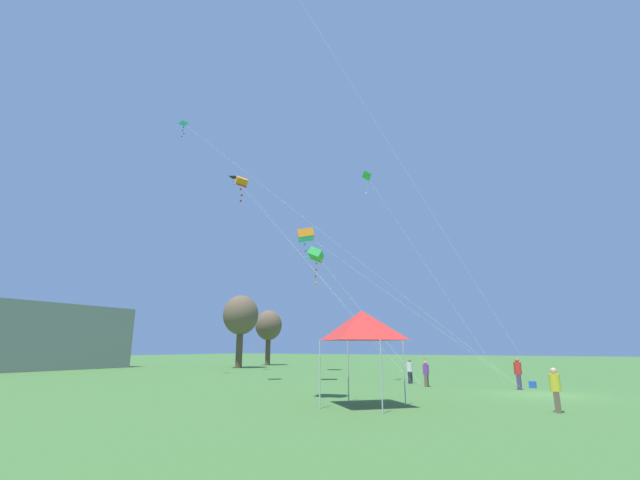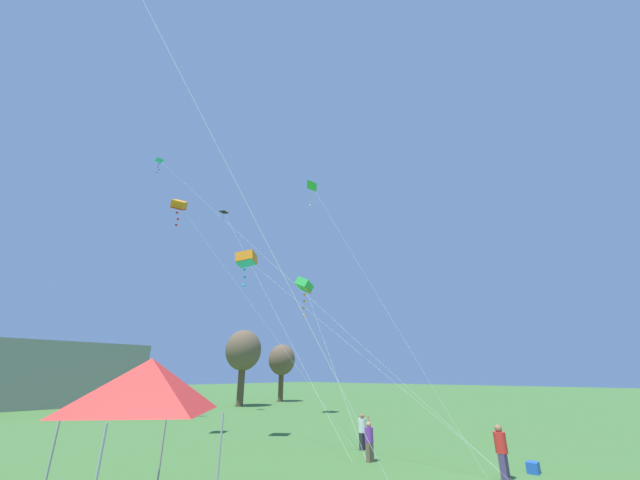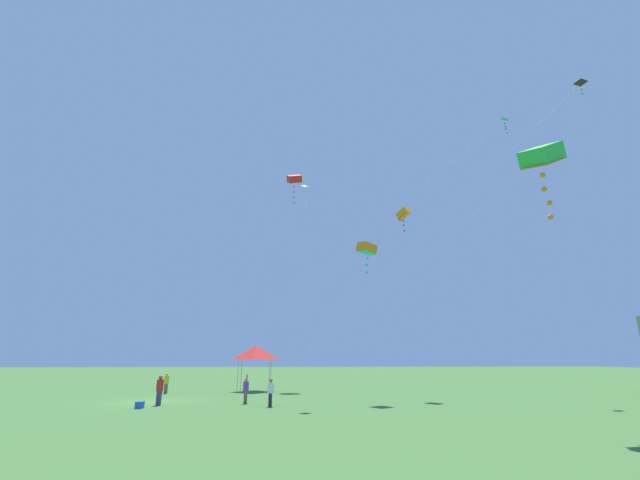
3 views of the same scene
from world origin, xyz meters
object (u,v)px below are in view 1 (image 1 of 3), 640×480
Objects in this scene: cooler_box at (533,385)px; person_yellow_shirt at (556,388)px; person_red_shirt at (518,372)px; kite_black_delta_1 at (235,179)px; festival_tent at (362,325)px; kite_cyan_delta_2 at (189,129)px; kite_orange_box_3 at (242,182)px; person_white_shirt at (410,370)px; kite_green_box_4 at (316,255)px; kite_green_delta_5 at (368,179)px; person_purple_shirt at (426,372)px; kite_orange_box_6 at (306,235)px.

person_yellow_shirt is (-10.36, -1.46, 0.66)m from cooler_box.
person_red_shirt reaches higher than person_yellow_shirt.
cooler_box is at bearing -97.13° from kite_black_delta_1.
festival_tent is 0.15× the size of kite_cyan_delta_2.
kite_orange_box_3 is (-9.61, -9.07, -5.51)m from kite_black_delta_1.
person_white_shirt is 13.20m from person_yellow_shirt.
person_white_shirt is at bearing -126.49° from kite_green_box_4.
kite_black_delta_1 reaches higher than festival_tent.
kite_green_box_4 is at bearing 44.25° from kite_green_delta_5.
cooler_box is 0.28× the size of person_red_shirt.
person_red_shirt reaches higher than person_white_shirt.
kite_cyan_delta_2 is (-4.51, 25.12, 21.07)m from cooler_box.
cooler_box is at bearing -117.98° from person_purple_shirt.
person_white_shirt is 0.11× the size of kite_green_box_4.
kite_green_box_4 is (9.20, 12.44, 10.73)m from person_white_shirt.
kite_black_delta_1 is at bearing 72.83° from kite_green_delta_5.
person_purple_shirt is 1.10× the size of person_yellow_shirt.
kite_green_delta_5 is (-0.45, 8.54, 13.22)m from person_red_shirt.
festival_tent is 2.42× the size of person_white_shirt.
person_purple_shirt is (-2.32, 5.60, 0.65)m from cooler_box.
kite_cyan_delta_2 is at bearing 100.19° from cooler_box.
kite_orange_box_3 reaches higher than cooler_box.
person_purple_shirt reaches higher than person_white_shirt.
kite_orange_box_3 is 0.99× the size of kite_green_box_4.
person_white_shirt is 17.53m from kite_orange_box_3.
person_yellow_shirt is 0.11× the size of kite_orange_box_3.
kite_cyan_delta_2 reaches higher than person_white_shirt.
kite_green_delta_5 is at bearing 130.18° from person_red_shirt.
kite_black_delta_1 is (13.65, 27.76, 18.62)m from person_yellow_shirt.
kite_orange_box_3 is (-4.00, 11.64, 13.12)m from person_purple_shirt.
festival_tent is 2.20× the size of person_purple_shirt.
kite_black_delta_1 is (5.61, 20.71, 18.63)m from person_purple_shirt.
person_red_shirt is 16.08m from kite_orange_box_6.
kite_orange_box_6 is at bearing -83.72° from kite_cyan_delta_2.
festival_tent is at bearing -126.63° from kite_black_delta_1.
person_red_shirt is 1.09× the size of person_yellow_shirt.
festival_tent is at bearing -116.72° from kite_orange_box_3.
person_purple_shirt is at bearing 1.58° from festival_tent.
kite_green_delta_5 is at bearing -81.15° from kite_cyan_delta_2.
kite_orange_box_3 is 0.99× the size of kite_green_delta_5.
kite_orange_box_3 reaches higher than festival_tent.
kite_black_delta_1 is 1.44× the size of kite_orange_box_3.
person_yellow_shirt is at bearing -116.18° from kite_black_delta_1.
person_white_shirt is 0.06× the size of kite_cyan_delta_2.
kite_black_delta_1 is (15.60, 20.98, 16.29)m from festival_tent.
kite_green_box_4 is at bearing 98.64° from person_red_shirt.
kite_orange_box_6 reaches higher than person_red_shirt.
kite_orange_box_6 is at bearing 46.15° from person_purple_shirt.
person_red_shirt is at bearing -131.99° from person_purple_shirt.
kite_black_delta_1 is at bearing 24.16° from person_yellow_shirt.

